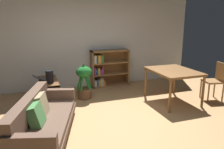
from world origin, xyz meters
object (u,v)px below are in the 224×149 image
media_console (49,91)px  dining_chair_near (216,79)px  dining_table (173,73)px  bookshelf (107,68)px  potted_floor_plant (84,81)px  fabric_couch (42,118)px  desk_speaker (50,77)px  open_laptop (43,78)px

media_console → dining_chair_near: size_ratio=1.12×
dining_table → bookshelf: bookshelf is taller
dining_table → dining_chair_near: dining_chair_near is taller
potted_floor_plant → dining_chair_near: size_ratio=0.95×
fabric_couch → bookshelf: (1.95, 2.47, 0.18)m
fabric_couch → desk_speaker: (0.26, 1.42, 0.34)m
fabric_couch → desk_speaker: 1.48m
fabric_couch → open_laptop: size_ratio=4.63×
fabric_couch → dining_chair_near: 4.09m
open_laptop → dining_chair_near: 4.15m
fabric_couch → bookshelf: 3.15m
open_laptop → dining_chair_near: (3.93, -1.31, -0.03)m
desk_speaker → dining_chair_near: bearing=-14.2°
desk_speaker → dining_chair_near: (3.80, -0.96, -0.15)m
potted_floor_plant → bookshelf: (0.87, 0.88, 0.06)m
dining_chair_near → bookshelf: bearing=136.4°
desk_speaker → bookshelf: (1.69, 1.05, -0.16)m
potted_floor_plant → bookshelf: bookshelf is taller
dining_chair_near → dining_table: bearing=167.9°
fabric_couch → bookshelf: bearing=51.7°
open_laptop → bookshelf: 1.96m
desk_speaker → potted_floor_plant: 0.87m
potted_floor_plant → fabric_couch: bearing=-124.1°
media_console → dining_chair_near: dining_chair_near is taller
bookshelf → dining_table: bearing=-59.5°
media_console → dining_table: (2.77, -0.98, 0.43)m
desk_speaker → potted_floor_plant: (0.82, 0.17, -0.22)m
fabric_couch → dining_chair_near: dining_chair_near is taller
dining_table → dining_chair_near: 1.10m
dining_table → bookshelf: 2.08m
open_laptop → desk_speaker: desk_speaker is taller
potted_floor_plant → bookshelf: 1.24m
fabric_couch → bookshelf: bookshelf is taller
bookshelf → desk_speaker: bearing=-148.2°
desk_speaker → bookshelf: bearing=31.8°
media_console → desk_speaker: size_ratio=3.58×
potted_floor_plant → dining_table: size_ratio=0.73×
desk_speaker → bookshelf: size_ratio=0.26×
dining_table → open_laptop: bearing=159.4°
potted_floor_plant → dining_table: bearing=-25.2°
desk_speaker → potted_floor_plant: bearing=11.9°
media_console → bookshelf: (1.72, 0.80, 0.25)m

